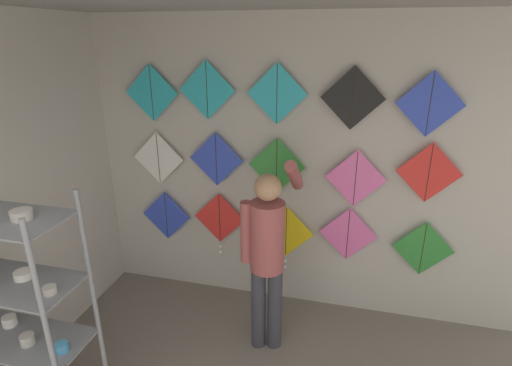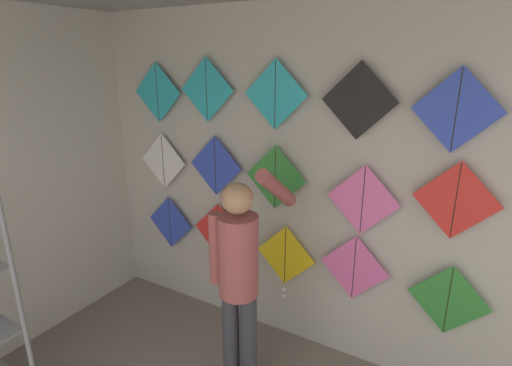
{
  "view_description": "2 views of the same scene",
  "coord_description": "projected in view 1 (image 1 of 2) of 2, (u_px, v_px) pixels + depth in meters",
  "views": [
    {
      "loc": [
        0.62,
        -0.16,
        2.61
      ],
      "look_at": [
        -0.19,
        3.05,
        1.37
      ],
      "focal_mm": 28.0,
      "sensor_mm": 36.0,
      "label": 1
    },
    {
      "loc": [
        1.36,
        0.55,
        2.39
      ],
      "look_at": [
        -0.09,
        3.05,
        1.48
      ],
      "focal_mm": 28.0,
      "sensor_mm": 36.0,
      "label": 2
    }
  ],
  "objects": [
    {
      "name": "kite_0",
      "position": [
        166.0,
        216.0,
        4.17
      ],
      "size": [
        0.53,
        0.01,
        0.53
      ],
      "color": "blue"
    },
    {
      "name": "kite_4",
      "position": [
        423.0,
        249.0,
        3.61
      ],
      "size": [
        0.53,
        0.01,
        0.53
      ],
      "color": "#338C38"
    },
    {
      "name": "kite_8",
      "position": [
        356.0,
        179.0,
        3.54
      ],
      "size": [
        0.53,
        0.01,
        0.53
      ],
      "color": "pink"
    },
    {
      "name": "kite_13",
      "position": [
        353.0,
        98.0,
        3.31
      ],
      "size": [
        0.53,
        0.01,
        0.53
      ],
      "color": "black"
    },
    {
      "name": "kite_3",
      "position": [
        348.0,
        234.0,
        3.74
      ],
      "size": [
        0.53,
        0.01,
        0.53
      ],
      "color": "pink"
    },
    {
      "name": "kite_1",
      "position": [
        220.0,
        220.0,
        4.03
      ],
      "size": [
        0.53,
        0.04,
        0.67
      ],
      "color": "red"
    },
    {
      "name": "kite_9",
      "position": [
        429.0,
        173.0,
        3.37
      ],
      "size": [
        0.53,
        0.01,
        0.53
      ],
      "color": "red"
    },
    {
      "name": "kite_5",
      "position": [
        158.0,
        158.0,
        3.96
      ],
      "size": [
        0.53,
        0.01,
        0.53
      ],
      "color": "white"
    },
    {
      "name": "kite_2",
      "position": [
        286.0,
        234.0,
        3.9
      ],
      "size": [
        0.53,
        0.04,
        0.67
      ],
      "color": "yellow"
    },
    {
      "name": "kite_6",
      "position": [
        216.0,
        159.0,
        3.81
      ],
      "size": [
        0.53,
        0.01,
        0.53
      ],
      "color": "blue"
    },
    {
      "name": "kite_14",
      "position": [
        430.0,
        104.0,
        3.18
      ],
      "size": [
        0.53,
        0.01,
        0.53
      ],
      "color": "blue"
    },
    {
      "name": "back_panel",
      "position": [
        283.0,
        170.0,
        3.78
      ],
      "size": [
        4.5,
        0.06,
        2.8
      ],
      "primitive_type": "cube",
      "color": "#BCB7AD",
      "rests_on": "ground"
    },
    {
      "name": "kite_10",
      "position": [
        152.0,
        93.0,
        3.74
      ],
      "size": [
        0.53,
        0.01,
        0.53
      ],
      "color": "#28B2C6"
    },
    {
      "name": "kite_12",
      "position": [
        277.0,
        94.0,
        3.46
      ],
      "size": [
        0.53,
        0.01,
        0.53
      ],
      "color": "#28B2C6"
    },
    {
      "name": "shopkeeper",
      "position": [
        267.0,
        248.0,
        3.26
      ],
      "size": [
        0.43,
        0.63,
        1.72
      ],
      "rotation": [
        0.0,
        0.0,
        0.18
      ],
      "color": "#383842",
      "rests_on": "ground"
    },
    {
      "name": "shelf_rack",
      "position": [
        10.0,
        315.0,
        2.44
      ],
      "size": [
        0.94,
        0.42,
        1.8
      ],
      "color": "slate",
      "rests_on": "ground"
    },
    {
      "name": "kite_7",
      "position": [
        277.0,
        166.0,
        3.68
      ],
      "size": [
        0.53,
        0.01,
        0.53
      ],
      "color": "#338C38"
    },
    {
      "name": "kite_11",
      "position": [
        207.0,
        90.0,
        3.6
      ],
      "size": [
        0.53,
        0.01,
        0.53
      ],
      "color": "#28B2C6"
    }
  ]
}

